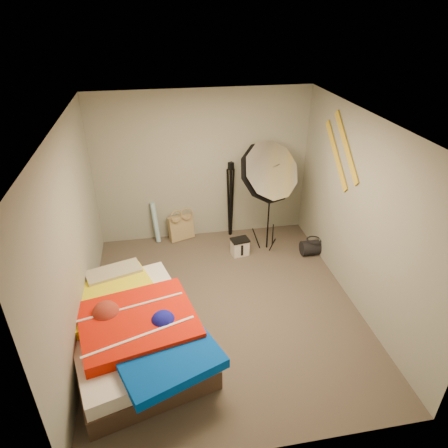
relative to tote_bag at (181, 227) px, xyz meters
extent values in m
plane|color=brown|center=(0.42, -1.90, -0.21)|extent=(4.00, 4.00, 0.00)
plane|color=silver|center=(0.42, -1.90, 2.29)|extent=(4.00, 4.00, 0.00)
plane|color=gray|center=(0.42, 0.10, 1.04)|extent=(3.50, 0.00, 3.50)
plane|color=gray|center=(0.42, -3.90, 1.04)|extent=(3.50, 0.00, 3.50)
plane|color=gray|center=(-1.33, -1.90, 1.04)|extent=(0.00, 4.00, 4.00)
plane|color=gray|center=(2.17, -1.90, 1.04)|extent=(0.00, 4.00, 4.00)
cube|color=tan|center=(0.00, 0.00, 0.00)|extent=(0.47, 0.32, 0.44)
cylinder|color=#4BA7C2|center=(-0.42, 0.00, 0.14)|extent=(0.16, 0.22, 0.71)
cube|color=silver|center=(0.89, -0.67, -0.08)|extent=(0.29, 0.23, 0.26)
cylinder|color=black|center=(2.07, -0.87, -0.09)|extent=(0.40, 0.25, 0.24)
cube|color=gold|center=(2.15, -1.30, 1.74)|extent=(0.02, 0.91, 0.78)
cube|color=gold|center=(2.15, -1.05, 1.54)|extent=(0.02, 0.91, 0.78)
cube|color=#483327|center=(-0.76, -2.41, -0.09)|extent=(1.86, 2.27, 0.26)
cube|color=white|center=(-0.76, -2.41, 0.13)|extent=(1.81, 2.22, 0.18)
cube|color=yellow|center=(-1.02, -2.02, 0.26)|extent=(1.34, 1.25, 0.14)
cube|color=red|center=(-0.68, -2.54, 0.28)|extent=(1.44, 1.29, 0.16)
cube|color=blue|center=(-0.37, -3.07, 0.25)|extent=(1.21, 1.10, 0.12)
cube|color=tan|center=(-0.99, -1.60, 0.30)|extent=(0.75, 0.51, 0.14)
cylinder|color=black|center=(1.38, -0.55, 0.54)|extent=(0.03, 0.03, 1.51)
cube|color=black|center=(1.38, -0.55, 1.25)|extent=(0.07, 0.07, 0.09)
cone|color=silver|center=(1.27, -0.71, 1.20)|extent=(1.03, 0.94, 1.11)
cylinder|color=black|center=(0.86, -0.02, 0.40)|extent=(0.06, 0.06, 1.22)
cube|color=black|center=(0.86, -0.02, 1.07)|extent=(0.10, 0.10, 0.13)
camera|label=1|loc=(-0.32, -5.99, 3.42)|focal=32.00mm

